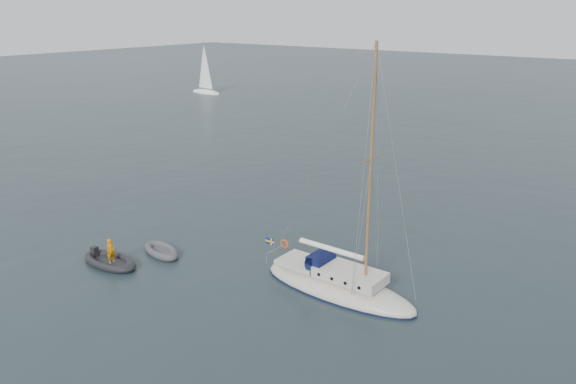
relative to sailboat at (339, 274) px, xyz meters
The scene contains 5 objects.
ground 3.19m from the sailboat, behind, with size 300.00×300.00×0.00m, color black.
sailboat is the anchor object (origin of this frame).
dinghy 10.62m from the sailboat, 167.93° to the right, with size 2.98×1.35×0.43m.
rib 12.52m from the sailboat, 157.34° to the right, with size 3.72×1.69×1.54m.
distant_yacht_a 69.49m from the sailboat, 139.99° to the left, with size 6.61×3.52×8.76m.
Camera 1 is at (15.81, -21.14, 13.22)m, focal length 35.00 mm.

